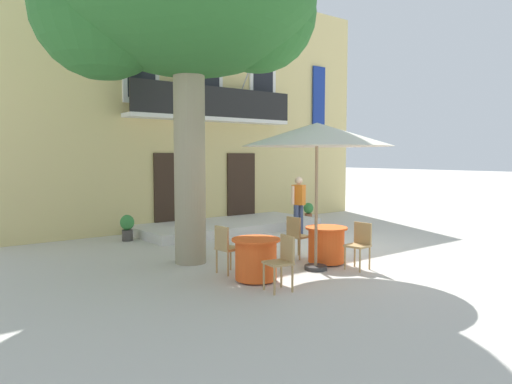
{
  "coord_description": "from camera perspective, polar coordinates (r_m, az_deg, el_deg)",
  "views": [
    {
      "loc": [
        -8.59,
        -7.85,
        2.22
      ],
      "look_at": [
        -1.19,
        1.69,
        1.3
      ],
      "focal_mm": 33.47,
      "sensor_mm": 36.0,
      "label": 1
    }
  ],
  "objects": [
    {
      "name": "ground_planter_left",
      "position": [
        12.91,
        -15.14,
        -3.98
      ],
      "size": [
        0.36,
        0.36,
        0.68
      ],
      "color": "#47423D",
      "rests_on": "ground"
    },
    {
      "name": "cafe_chair_middle_1",
      "position": [
        7.92,
        3.13,
        -7.99
      ],
      "size": [
        0.46,
        0.46,
        0.91
      ],
      "color": "tan",
      "rests_on": "ground"
    },
    {
      "name": "building_facade",
      "position": [
        16.94,
        -9.51,
        9.48
      ],
      "size": [
        13.0,
        5.09,
        7.5
      ],
      "color": "#DBC67F",
      "rests_on": "ground"
    },
    {
      "name": "cafe_table_middle",
      "position": [
        8.54,
        -0.01,
        -8.01
      ],
      "size": [
        0.86,
        0.86,
        0.76
      ],
      "color": "#EA561E",
      "rests_on": "ground"
    },
    {
      "name": "entrance_step_platform",
      "position": [
        14.34,
        -3.35,
        -4.05
      ],
      "size": [
        5.54,
        2.3,
        0.25
      ],
      "primitive_type": "cube",
      "color": "silver",
      "rests_on": "ground"
    },
    {
      "name": "ground_planter_right",
      "position": [
        16.11,
        6.28,
        -2.29
      ],
      "size": [
        0.33,
        0.33,
        0.65
      ],
      "color": "#995638",
      "rests_on": "ground"
    },
    {
      "name": "ground_plane",
      "position": [
        11.85,
        9.63,
        -6.51
      ],
      "size": [
        120.0,
        120.0,
        0.0
      ],
      "primitive_type": "plane",
      "color": "beige"
    },
    {
      "name": "cafe_chair_near_tree_0",
      "position": [
        9.6,
        12.29,
        -5.89
      ],
      "size": [
        0.45,
        0.45,
        0.91
      ],
      "color": "tan",
      "rests_on": "ground"
    },
    {
      "name": "cafe_table_near_tree",
      "position": [
        9.98,
        8.39,
        -6.24
      ],
      "size": [
        0.86,
        0.86,
        0.76
      ],
      "color": "#EA561E",
      "rests_on": "ground"
    },
    {
      "name": "cafe_umbrella",
      "position": [
        9.25,
        7.29,
        6.74
      ],
      "size": [
        2.9,
        2.9,
        2.85
      ],
      "color": "#997A56",
      "rests_on": "ground"
    },
    {
      "name": "cafe_chair_middle_0",
      "position": [
        9.02,
        -3.6,
        -6.45
      ],
      "size": [
        0.43,
        0.43,
        0.91
      ],
      "color": "tan",
      "rests_on": "ground"
    },
    {
      "name": "plane_tree",
      "position": [
        10.35,
        -8.69,
        21.63
      ],
      "size": [
        5.55,
        4.88,
        7.07
      ],
      "color": "gray",
      "rests_on": "ground"
    },
    {
      "name": "pedestrian_near_entrance",
      "position": [
        13.46,
        5.11,
        -1.19
      ],
      "size": [
        0.53,
        0.4,
        1.63
      ],
      "color": "#384260",
      "rests_on": "ground"
    },
    {
      "name": "cafe_chair_near_tree_1",
      "position": [
        10.38,
        4.89,
        -5.03
      ],
      "size": [
        0.43,
        0.43,
        0.91
      ],
      "color": "tan",
      "rests_on": "ground"
    }
  ]
}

